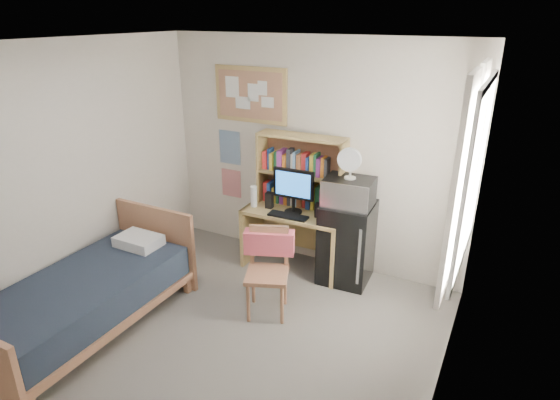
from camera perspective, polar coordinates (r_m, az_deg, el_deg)
The scene contains 25 objects.
floor at distance 4.34m, azimuth -8.49°, elevation -18.78°, with size 3.60×4.20×0.02m, color slate.
ceiling at distance 3.31m, azimuth -11.10°, elevation 17.97°, with size 3.60×4.20×0.02m, color white.
wall_back at distance 5.35m, azimuth 3.88°, elevation 5.51°, with size 3.60×0.04×2.60m, color silver.
wall_left at distance 4.88m, azimuth -26.89°, elevation 1.48°, with size 0.04×4.20×2.60m, color silver.
wall_right at distance 3.02m, azimuth 19.42°, elevation -9.39°, with size 0.04×4.20×2.60m, color silver.
window_unit at distance 4.00m, azimuth 22.01°, elevation 2.75°, with size 0.10×1.40×1.70m, color white.
curtain_left at distance 3.63m, azimuth 20.80°, elevation 1.02°, with size 0.04×0.55×1.70m, color white.
curtain_right at distance 4.39m, azimuth 22.25°, elevation 4.31°, with size 0.04×0.55×1.70m, color white.
bulletin_board at distance 5.54m, azimuth -3.60°, elevation 12.68°, with size 0.94×0.03×0.64m, color tan.
poster_wave at distance 5.86m, azimuth -6.13°, elevation 6.39°, with size 0.30×0.01×0.42m, color #22528A.
poster_japan at distance 6.00m, azimuth -5.95°, elevation 2.06°, with size 0.28×0.01×0.36m, color red.
desk at distance 5.45m, azimuth 1.84°, elevation -4.77°, with size 1.15×0.58×0.72m, color tan.
desk_chair at distance 4.60m, azimuth -1.60°, elevation -9.00°, with size 0.44×0.44×0.88m, color #AF7652.
mini_fridge at distance 5.22m, azimuth 8.12°, elevation -5.11°, with size 0.54×0.54×0.91m, color black.
bed at distance 4.83m, azimuth -22.61°, elevation -11.63°, with size 0.98×1.96×0.54m, color black.
hutch at distance 5.28m, azimuth 2.61°, elevation 3.48°, with size 1.02×0.26×0.84m, color tan.
monitor at distance 5.15m, azimuth 1.65°, elevation 1.05°, with size 0.47×0.04×0.50m, color black.
keyboard at distance 5.12m, azimuth 0.98°, elevation -1.96°, with size 0.45×0.14×0.02m, color black.
speaker_left at distance 5.33m, azimuth -1.31°, elevation -0.03°, with size 0.08×0.08×0.19m, color black.
speaker_right at distance 5.11m, azimuth 4.71°, elevation -1.25°, with size 0.07×0.07×0.16m, color black.
water_bottle at distance 5.36m, azimuth -3.22°, elevation 0.44°, with size 0.07×0.07×0.25m, color white.
hoodie at distance 4.66m, azimuth -1.32°, elevation -5.17°, with size 0.50×0.15×0.24m, color #DB5361.
microwave at distance 4.96m, azimuth 8.43°, elevation 1.01°, with size 0.50×0.38×0.29m, color silver.
desk_fan at distance 4.86m, azimuth 8.62°, elevation 4.30°, with size 0.24×0.24×0.30m, color white.
pillow at distance 5.10m, azimuth -16.84°, elevation -4.79°, with size 0.45×0.32×0.11m, color white.
Camera 1 is at (2.04, -2.61, 2.81)m, focal length 30.00 mm.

